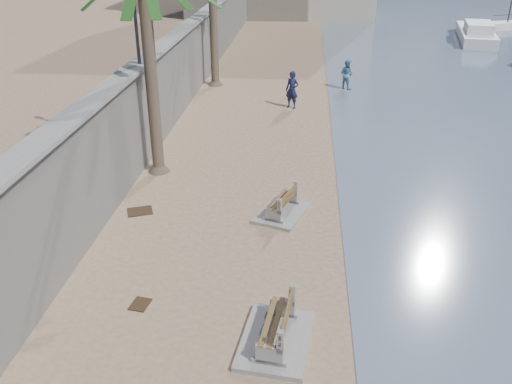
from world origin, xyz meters
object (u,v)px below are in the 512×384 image
object	(u,v)px
bench_far	(282,204)
person_b	(347,73)
bench_near	(276,328)
person_a	(292,87)
yacht_far	(476,35)
sailboat_west	(507,25)

from	to	relation	value
bench_far	person_b	size ratio (longest dim) A/B	1.26
bench_near	person_a	size ratio (longest dim) A/B	1.10
bench_far	person_b	xyz separation A→B (m)	(2.79, 14.81, 0.53)
person_b	yacht_far	xyz separation A→B (m)	(10.94, 15.35, -0.52)
bench_near	person_a	xyz separation A→B (m)	(-0.21, 16.74, 0.65)
bench_far	yacht_far	world-z (taller)	yacht_far
yacht_far	person_a	bearing A→B (deg)	153.92
bench_far	sailboat_west	xyz separation A→B (m)	(17.84, 35.67, -0.00)
bench_near	sailboat_west	bearing A→B (deg)	66.88
yacht_far	bench_near	bearing A→B (deg)	168.94
bench_near	person_b	distance (m)	20.72
person_a	yacht_far	xyz separation A→B (m)	(13.78, 19.15, -0.68)
person_a	yacht_far	size ratio (longest dim) A/B	0.24
person_a	yacht_far	distance (m)	23.61
bench_near	yacht_far	distance (m)	38.37
bench_far	sailboat_west	world-z (taller)	sailboat_west
bench_near	person_a	bearing A→B (deg)	90.72
bench_far	yacht_far	bearing A→B (deg)	65.52
person_b	yacht_far	size ratio (longest dim) A/B	0.20
bench_far	sailboat_west	distance (m)	39.88
person_b	sailboat_west	size ratio (longest dim) A/B	0.18
person_a	person_b	bearing A→B (deg)	77.40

